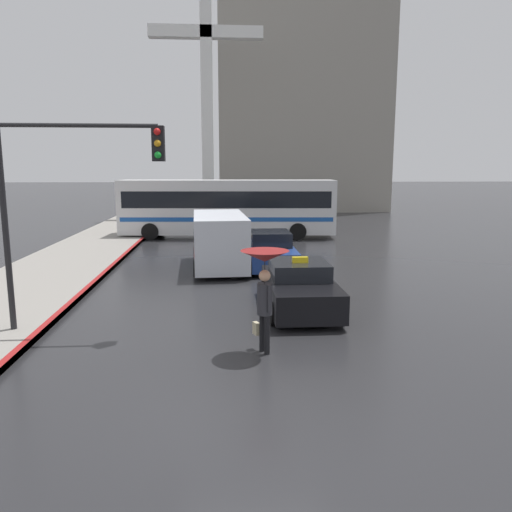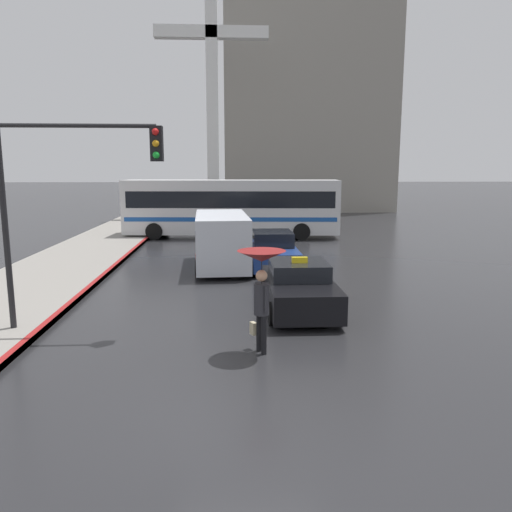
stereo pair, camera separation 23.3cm
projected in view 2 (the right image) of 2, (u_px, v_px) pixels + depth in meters
ground_plane at (250, 424)px, 7.83m from camera, size 300.00×300.00×0.00m
taxi at (299, 288)px, 14.07m from camera, size 1.91×4.14×1.53m
sedan_red at (273, 251)px, 20.32m from camera, size 1.91×4.48×1.44m
ambulance_van at (222, 238)px, 20.03m from camera, size 2.28×5.26×2.17m
city_bus at (232, 206)px, 29.02m from camera, size 12.47×3.33×3.33m
pedestrian_with_umbrella at (261, 272)px, 10.58m from camera, size 1.04×1.04×2.25m
traffic_light at (70, 182)px, 11.55m from camera, size 3.79×0.38×5.23m
building_tower_near at (303, 84)px, 50.18m from camera, size 15.80×13.79×24.77m
monument_cross at (212, 74)px, 38.38m from camera, size 8.67×0.90×19.71m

